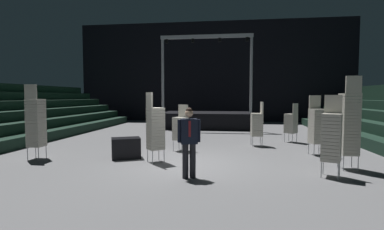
{
  "coord_description": "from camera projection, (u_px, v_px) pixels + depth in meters",
  "views": [
    {
      "loc": [
        1.41,
        -8.47,
        2.01
      ],
      "look_at": [
        0.17,
        0.96,
        1.4
      ],
      "focal_mm": 27.0,
      "sensor_mm": 36.0,
      "label": 1
    }
  ],
  "objects": [
    {
      "name": "chair_stack_mid_left",
      "position": [
        155.0,
        128.0,
        8.75
      ],
      "size": [
        0.62,
        0.62,
        2.14
      ],
      "rotation": [
        0.0,
        0.0,
        5.39
      ],
      "color": "#B2B5BA",
      "rests_on": "ground_plane"
    },
    {
      "name": "stage_riser",
      "position": [
        208.0,
        119.0,
        18.54
      ],
      "size": [
        5.74,
        3.22,
        5.62
      ],
      "color": "black",
      "rests_on": "ground_plane"
    },
    {
      "name": "arena_end_wall",
      "position": [
        213.0,
        72.0,
        23.27
      ],
      "size": [
        22.0,
        0.3,
        8.0
      ],
      "primitive_type": "cube",
      "color": "black",
      "rests_on": "ground_plane"
    },
    {
      "name": "equipment_road_case",
      "position": [
        126.0,
        148.0,
        9.39
      ],
      "size": [
        1.07,
        0.92,
        0.67
      ],
      "primitive_type": "cube",
      "rotation": [
        0.0,
        0.0,
        0.43
      ],
      "color": "black",
      "rests_on": "ground_plane"
    },
    {
      "name": "chair_stack_rear_right",
      "position": [
        317.0,
        125.0,
        9.87
      ],
      "size": [
        0.53,
        0.53,
        2.05
      ],
      "rotation": [
        0.0,
        0.0,
        3.36
      ],
      "color": "#B2B5BA",
      "rests_on": "ground_plane"
    },
    {
      "name": "chair_stack_rear_centre",
      "position": [
        36.0,
        122.0,
        9.23
      ],
      "size": [
        0.45,
        0.45,
        2.39
      ],
      "rotation": [
        0.0,
        0.0,
        6.27
      ],
      "color": "#B2B5BA",
      "rests_on": "ground_plane"
    },
    {
      "name": "man_with_tie",
      "position": [
        189.0,
        138.0,
        7.04
      ],
      "size": [
        0.57,
        0.33,
        1.74
      ],
      "rotation": [
        0.0,
        0.0,
        3.42
      ],
      "color": "black",
      "rests_on": "ground_plane"
    },
    {
      "name": "chair_stack_rear_left",
      "position": [
        291.0,
        123.0,
        12.66
      ],
      "size": [
        0.62,
        0.62,
        1.71
      ],
      "rotation": [
        0.0,
        0.0,
        0.87
      ],
      "color": "#B2B5BA",
      "rests_on": "ground_plane"
    },
    {
      "name": "chair_stack_front_left",
      "position": [
        349.0,
        123.0,
        7.9
      ],
      "size": [
        0.46,
        0.46,
        2.56
      ],
      "rotation": [
        0.0,
        0.0,
        0.04
      ],
      "color": "#B2B5BA",
      "rests_on": "ground_plane"
    },
    {
      "name": "chair_stack_front_right",
      "position": [
        257.0,
        124.0,
        11.72
      ],
      "size": [
        0.48,
        0.48,
        1.79
      ],
      "rotation": [
        0.0,
        0.0,
        1.67
      ],
      "color": "#B2B5BA",
      "rests_on": "ground_plane"
    },
    {
      "name": "ground_plane",
      "position": [
        182.0,
        165.0,
        8.69
      ],
      "size": [
        22.0,
        30.0,
        0.1
      ],
      "primitive_type": "cube",
      "color": "slate"
    },
    {
      "name": "chair_stack_mid_centre",
      "position": [
        331.0,
        136.0,
        7.16
      ],
      "size": [
        0.58,
        0.58,
        2.05
      ],
      "rotation": [
        0.0,
        0.0,
        2.73
      ],
      "color": "#B2B5BA",
      "rests_on": "ground_plane"
    },
    {
      "name": "chair_stack_mid_right",
      "position": [
        180.0,
        128.0,
        10.65
      ],
      "size": [
        0.58,
        0.58,
        1.71
      ],
      "rotation": [
        0.0,
        0.0,
        2.72
      ],
      "color": "#B2B5BA",
      "rests_on": "ground_plane"
    }
  ]
}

